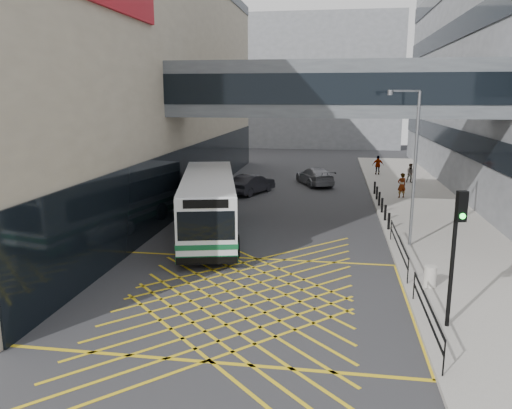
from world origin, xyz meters
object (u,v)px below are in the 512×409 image
at_px(litter_bin, 430,276).
at_px(pedestrian_b, 411,173).
at_px(car_dark, 252,184).
at_px(car_silver, 315,176).
at_px(bus, 209,203).
at_px(pedestrian_c, 378,165).
at_px(traffic_light, 456,240).
at_px(car_white, 191,231).
at_px(pedestrian_a, 402,185).
at_px(street_lamp, 412,159).

relative_size(litter_bin, pedestrian_b, 0.51).
distance_m(car_dark, car_silver, 6.34).
height_order(bus, litter_bin, bus).
bearing_deg(pedestrian_c, car_silver, 43.21).
xyz_separation_m(car_silver, traffic_light, (5.15, -25.67, 2.20)).
bearing_deg(car_white, bus, -121.14).
bearing_deg(car_silver, pedestrian_a, 118.55).
distance_m(street_lamp, litter_bin, 6.48).
relative_size(car_white, pedestrian_b, 2.58).
bearing_deg(car_silver, traffic_light, 79.43).
relative_size(bus, car_white, 2.87).
xyz_separation_m(car_white, car_dark, (0.86, 13.29, 0.08)).
height_order(car_dark, car_silver, car_silver).
distance_m(car_white, street_lamp, 11.05).
height_order(traffic_light, street_lamp, street_lamp).
height_order(bus, street_lamp, street_lamp).
relative_size(car_white, car_dark, 0.87).
bearing_deg(pedestrian_b, litter_bin, -99.09).
bearing_deg(car_silver, car_dark, 22.89).
bearing_deg(litter_bin, car_white, 157.02).
bearing_deg(pedestrian_b, street_lamp, -101.31).
bearing_deg(pedestrian_b, traffic_light, -98.36).
distance_m(car_dark, traffic_light, 23.40).
height_order(car_silver, pedestrian_b, pedestrian_b).
height_order(car_white, traffic_light, traffic_light).
bearing_deg(street_lamp, car_silver, 85.51).
xyz_separation_m(traffic_light, litter_bin, (0.03, 3.43, -2.41)).
bearing_deg(pedestrian_c, street_lamp, 87.88).
relative_size(bus, pedestrian_a, 6.68).
relative_size(car_dark, litter_bin, 5.80).
bearing_deg(car_white, traffic_light, 127.56).
xyz_separation_m(car_dark, litter_bin, (9.68, -17.76, -0.16)).
distance_m(traffic_light, pedestrian_b, 27.15).
height_order(street_lamp, pedestrian_b, street_lamp).
distance_m(car_dark, pedestrian_a, 10.76).
bearing_deg(bus, litter_bin, -44.92).
bearing_deg(car_silver, car_white, 51.30).
distance_m(car_silver, litter_bin, 22.83).
bearing_deg(car_dark, pedestrian_a, -160.05).
bearing_deg(bus, car_dark, 74.83).
distance_m(pedestrian_b, pedestrian_c, 4.65).
distance_m(car_white, traffic_light, 13.35).
bearing_deg(litter_bin, pedestrian_c, 89.42).
xyz_separation_m(car_dark, pedestrian_a, (10.74, -0.68, 0.30)).
xyz_separation_m(bus, pedestrian_b, (12.64, 17.32, -0.75)).
height_order(pedestrian_b, pedestrian_c, pedestrian_c).
xyz_separation_m(traffic_light, street_lamp, (-0.11, 8.73, 1.32)).
distance_m(bus, car_silver, 16.79).
bearing_deg(car_white, pedestrian_a, -148.08).
bearing_deg(street_lamp, car_white, 163.45).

